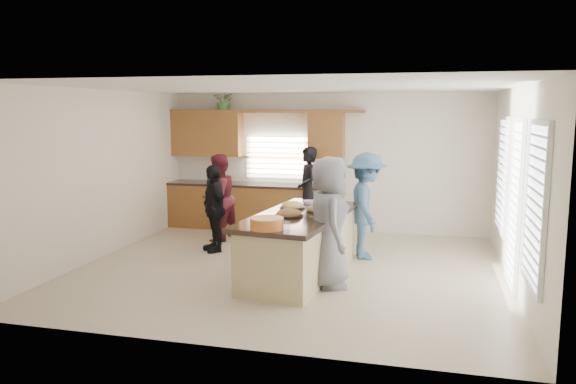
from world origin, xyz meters
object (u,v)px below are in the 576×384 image
(island, at_px, (299,247))
(salad_bowl, at_px, (267,223))
(woman_left_front, at_px, (214,208))
(woman_right_front, at_px, (329,222))
(woman_right_back, at_px, (366,206))
(woman_left_back, at_px, (308,191))
(woman_left_mid, at_px, (218,198))

(island, bearing_deg, salad_bowl, -91.54)
(woman_left_front, relative_size, woman_right_front, 0.83)
(woman_left_front, xyz_separation_m, woman_right_front, (2.29, -1.47, 0.16))
(woman_right_front, bearing_deg, woman_right_back, -31.70)
(island, xyz_separation_m, salad_bowl, (-0.17, -1.14, 0.58))
(woman_right_back, bearing_deg, woman_left_front, 80.48)
(woman_left_back, height_order, woman_left_front, woman_left_back)
(island, relative_size, woman_left_back, 1.61)
(salad_bowl, bearing_deg, woman_left_mid, 121.28)
(salad_bowl, distance_m, woman_right_front, 1.03)
(island, relative_size, woman_right_front, 1.53)
(island, bearing_deg, woman_left_front, 155.10)
(salad_bowl, height_order, woman_right_front, woman_right_front)
(woman_left_mid, relative_size, woman_right_front, 0.89)
(island, distance_m, woman_left_back, 2.86)
(salad_bowl, bearing_deg, woman_left_back, 94.52)
(woman_left_back, height_order, woman_left_mid, woman_left_back)
(woman_left_front, bearing_deg, woman_right_front, 15.83)
(woman_left_mid, relative_size, woman_right_back, 0.93)
(salad_bowl, height_order, woman_left_back, woman_left_back)
(woman_left_mid, relative_size, woman_left_front, 1.08)
(island, relative_size, woman_left_mid, 1.71)
(woman_right_front, bearing_deg, salad_bowl, 119.18)
(woman_left_back, height_order, woman_right_front, woman_right_front)
(salad_bowl, relative_size, woman_right_back, 0.24)
(island, bearing_deg, woman_right_back, 63.97)
(island, xyz_separation_m, woman_right_front, (0.50, -0.36, 0.47))
(island, distance_m, woman_left_mid, 2.77)
(woman_left_mid, bearing_deg, woman_left_front, 33.69)
(salad_bowl, xyz_separation_m, woman_right_front, (0.67, 0.78, -0.11))
(woman_left_mid, xyz_separation_m, woman_right_back, (2.84, -0.58, 0.06))
(salad_bowl, distance_m, woman_right_back, 2.64)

